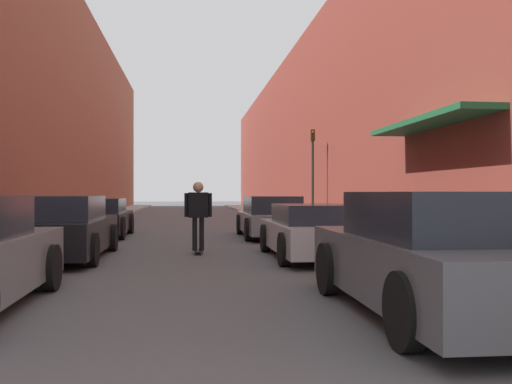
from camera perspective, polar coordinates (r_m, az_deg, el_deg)
name	(u,v)px	position (r m, az deg, el deg)	size (l,w,h in m)	color
ground	(186,225)	(24.90, -7.00, -3.29)	(129.65, 129.65, 0.00)	#515154
curb_strip_left	(97,218)	(31.15, -15.63, -2.53)	(1.80, 58.93, 0.12)	#A3A099
curb_strip_right	(273,217)	(31.12, 1.75, -2.53)	(1.80, 58.93, 0.12)	#A3A099
building_row_left	(40,104)	(32.03, -20.81, 8.20)	(4.90, 58.93, 12.01)	brown
building_row_right	(325,136)	(31.80, 6.95, 5.63)	(4.90, 58.93, 9.11)	brown
parked_car_left_1	(58,229)	(12.78, -19.19, -3.47)	(2.06, 4.69, 1.34)	black
parked_car_left_2	(96,218)	(18.74, -15.69, -2.51)	(2.04, 4.23, 1.22)	black
parked_car_right_0	(431,256)	(6.82, 17.07, -6.14)	(1.85, 4.59, 1.42)	#515459
parked_car_right_1	(313,231)	(12.31, 5.75, -3.95)	(1.89, 4.33, 1.16)	#B7B7BC
parked_car_right_2	(271,218)	(17.85, 1.50, -2.57)	(1.89, 4.47, 1.29)	gray
skateboarder	(198,210)	(13.17, -5.80, -1.76)	(0.63, 0.78, 1.65)	black
traffic_light	(313,167)	(22.77, 5.69, 2.55)	(0.16, 0.22, 3.79)	#2D2D2D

